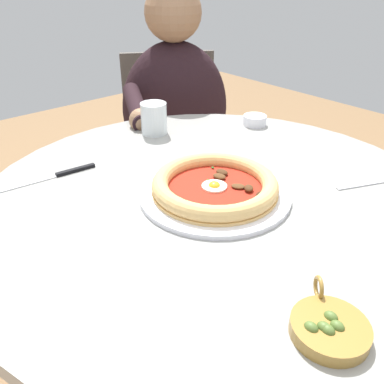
% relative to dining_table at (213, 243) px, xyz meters
% --- Properties ---
extents(dining_table, '(1.01, 1.01, 0.76)m').
position_rel_dining_table_xyz_m(dining_table, '(0.00, 0.00, 0.00)').
color(dining_table, '#999993').
rests_on(dining_table, ground).
extents(pizza_on_plate, '(0.32, 0.32, 0.04)m').
position_rel_dining_table_xyz_m(pizza_on_plate, '(0.01, -0.01, 0.15)').
color(pizza_on_plate, white).
rests_on(pizza_on_plate, dining_table).
extents(water_glass, '(0.07, 0.07, 0.09)m').
position_rel_dining_table_xyz_m(water_glass, '(-0.36, 0.11, 0.17)').
color(water_glass, silver).
rests_on(water_glass, dining_table).
extents(steak_knife, '(0.03, 0.23, 0.01)m').
position_rel_dining_table_xyz_m(steak_knife, '(-0.29, -0.21, 0.13)').
color(steak_knife, silver).
rests_on(steak_knife, dining_table).
extents(ramekin_capers, '(0.07, 0.07, 0.03)m').
position_rel_dining_table_xyz_m(ramekin_capers, '(-0.22, 0.37, 0.15)').
color(ramekin_capers, white).
rests_on(ramekin_capers, dining_table).
extents(olive_pan, '(0.11, 0.10, 0.04)m').
position_rel_dining_table_xyz_m(olive_pan, '(0.36, -0.14, 0.14)').
color(olive_pan, olive).
rests_on(olive_pan, dining_table).
extents(fork_utensil, '(0.09, 0.18, 0.00)m').
position_rel_dining_table_xyz_m(fork_utensil, '(0.20, 0.30, 0.13)').
color(fork_utensil, '#BCBCC1').
rests_on(fork_utensil, dining_table).
extents(diner_person, '(0.44, 0.54, 1.13)m').
position_rel_dining_table_xyz_m(diner_person, '(-0.61, 0.38, -0.12)').
color(diner_person, '#282833').
rests_on(diner_person, ground).
extents(cafe_chair_diner, '(0.59, 0.59, 0.86)m').
position_rel_dining_table_xyz_m(cafe_chair_diner, '(-0.74, 0.46, -0.11)').
color(cafe_chair_diner, '#504A45').
rests_on(cafe_chair_diner, ground).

